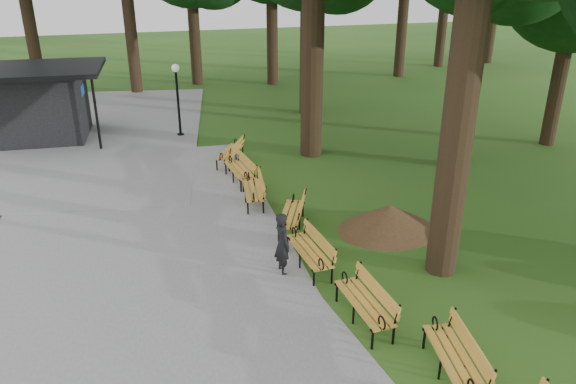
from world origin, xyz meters
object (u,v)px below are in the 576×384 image
object	(u,v)px
bench_4	(291,214)
bench_7	(230,152)
lamp_post	(177,84)
dirt_mound	(389,218)
person	(283,244)
bench_1	(454,358)
bench_6	(239,170)
kiosk	(37,103)
bench_3	(309,251)
bench_2	(364,303)
bench_5	(253,190)

from	to	relation	value
bench_4	bench_7	size ratio (longest dim) A/B	1.00
lamp_post	dirt_mound	world-z (taller)	lamp_post
person	bench_7	world-z (taller)	person
bench_1	bench_6	world-z (taller)	same
kiosk	bench_3	xyz separation A→B (m)	(7.08, -12.78, -1.02)
kiosk	bench_7	size ratio (longest dim) A/B	2.45
dirt_mound	bench_4	distance (m)	2.61
bench_3	bench_4	size ratio (longest dim) A/B	1.00
lamp_post	bench_3	distance (m)	11.78
person	bench_6	xyz separation A→B (m)	(0.23, 5.77, -0.32)
bench_2	bench_5	bearing A→B (deg)	-175.31
bench_4	lamp_post	bearing A→B (deg)	-144.21
bench_1	bench_2	size ratio (longest dim) A/B	1.00
bench_5	bench_7	distance (m)	3.60
dirt_mound	bench_3	size ratio (longest dim) A/B	1.21
dirt_mound	bench_1	xyz separation A→B (m)	(-1.51, -5.46, 0.07)
bench_5	bench_4	bearing A→B (deg)	25.06
person	bench_1	world-z (taller)	person
bench_4	bench_3	bearing A→B (deg)	18.88
person	bench_6	distance (m)	5.78
lamp_post	bench_5	world-z (taller)	lamp_post
bench_1	bench_7	world-z (taller)	same
bench_3	bench_6	bearing A→B (deg)	-179.71
kiosk	bench_6	size ratio (longest dim) A/B	2.45
bench_1	bench_3	bearing A→B (deg)	-153.32
bench_4	bench_5	size ratio (longest dim) A/B	1.00
kiosk	bench_4	bearing A→B (deg)	-51.71
kiosk	bench_7	xyz separation A→B (m)	(6.73, -5.18, -1.02)
lamp_post	dirt_mound	bearing A→B (deg)	-67.15
kiosk	bench_4	distance (m)	13.02
bench_2	bench_6	size ratio (longest dim) A/B	1.00
bench_3	bench_6	world-z (taller)	same
bench_2	bench_6	bearing A→B (deg)	-176.52
bench_3	bench_7	distance (m)	7.61
bench_4	bench_6	bearing A→B (deg)	-145.69
bench_3	bench_4	distance (m)	2.05
bench_1	kiosk	bearing A→B (deg)	-142.88
bench_1	bench_7	bearing A→B (deg)	-161.40
lamp_post	bench_4	xyz separation A→B (m)	(1.87, -9.50, -1.70)
person	lamp_post	xyz separation A→B (m)	(-1.02, 11.58, 1.38)
person	lamp_post	world-z (taller)	lamp_post
bench_1	bench_2	world-z (taller)	same
lamp_post	bench_1	xyz separation A→B (m)	(2.84, -15.78, -1.70)
person	lamp_post	bearing A→B (deg)	0.11
kiosk	bench_7	world-z (taller)	kiosk
bench_5	kiosk	bearing A→B (deg)	-134.43
bench_2	bench_5	world-z (taller)	same
kiosk	bench_3	bearing A→B (deg)	-56.89
bench_2	bench_4	xyz separation A→B (m)	(-0.17, 4.35, 0.00)
bench_2	bench_7	world-z (taller)	same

